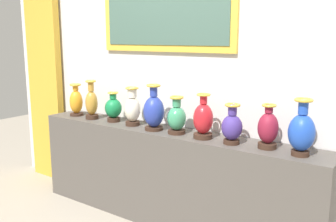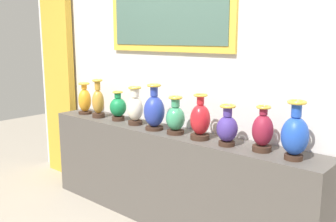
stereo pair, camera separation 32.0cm
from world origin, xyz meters
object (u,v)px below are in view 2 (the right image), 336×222
(vase_sapphire, at_px, (295,135))
(vase_emerald, at_px, (118,107))
(vase_ochre, at_px, (98,102))
(vase_ivory, at_px, (135,108))
(vase_amber, at_px, (85,100))
(vase_crimson, at_px, (200,120))
(vase_jade, at_px, (175,118))
(vase_indigo, at_px, (227,128))
(vase_cobalt, at_px, (154,111))
(vase_burgundy, at_px, (263,131))

(vase_sapphire, bearing_deg, vase_emerald, 178.84)
(vase_ochre, bearing_deg, vase_ivory, 2.27)
(vase_amber, height_order, vase_ivory, vase_ivory)
(vase_ochre, bearing_deg, vase_emerald, 7.61)
(vase_ochre, distance_m, vase_crimson, 1.28)
(vase_amber, xyz_separation_m, vase_ochre, (0.25, -0.02, 0.01))
(vase_amber, relative_size, vase_jade, 1.04)
(vase_crimson, bearing_deg, vase_emerald, 178.17)
(vase_indigo, bearing_deg, vase_sapphire, 1.01)
(vase_ochre, bearing_deg, vase_cobalt, -0.40)
(vase_indigo, bearing_deg, vase_ivory, 178.26)
(vase_ivory, distance_m, vase_jade, 0.50)
(vase_emerald, bearing_deg, vase_ivory, -3.27)
(vase_emerald, relative_size, vase_cobalt, 0.71)
(vase_ochre, bearing_deg, vase_crimson, 0.11)
(vase_sapphire, bearing_deg, vase_ochre, 179.96)
(vase_ochre, bearing_deg, vase_indigo, -0.39)
(vase_amber, xyz_separation_m, vase_cobalt, (1.04, -0.03, 0.02))
(vase_indigo, height_order, vase_sapphire, vase_sapphire)
(vase_amber, xyz_separation_m, vase_indigo, (1.79, -0.03, -0.01))
(vase_cobalt, relative_size, vase_jade, 1.26)
(vase_jade, distance_m, vase_burgundy, 0.79)
(vase_ochre, xyz_separation_m, vase_ivory, (0.52, 0.02, -0.00))
(vase_amber, height_order, vase_cobalt, vase_cobalt)
(vase_crimson, relative_size, vase_burgundy, 1.10)
(vase_cobalt, relative_size, vase_burgundy, 1.22)
(vase_ivory, height_order, vase_crimson, vase_crimson)
(vase_indigo, bearing_deg, vase_crimson, 177.12)
(vase_jade, relative_size, vase_crimson, 0.88)
(vase_ivory, xyz_separation_m, vase_cobalt, (0.27, -0.03, 0.01))
(vase_amber, distance_m, vase_ochre, 0.25)
(vase_ochre, height_order, vase_crimson, vase_ochre)
(vase_ivory, bearing_deg, vase_emerald, 176.73)
(vase_ochre, height_order, vase_emerald, vase_ochre)
(vase_cobalt, relative_size, vase_indigo, 1.30)
(vase_ochre, relative_size, vase_cobalt, 0.96)
(vase_burgundy, xyz_separation_m, vase_sapphire, (0.25, -0.03, 0.02))
(vase_cobalt, bearing_deg, vase_jade, 2.59)
(vase_jade, bearing_deg, vase_amber, 179.25)
(vase_cobalt, bearing_deg, vase_emerald, 175.57)
(vase_ivory, xyz_separation_m, vase_burgundy, (1.29, 0.01, -0.01))
(vase_burgundy, distance_m, vase_sapphire, 0.25)
(vase_emerald, relative_size, vase_crimson, 0.79)
(vase_crimson, bearing_deg, vase_burgundy, 3.26)
(vase_emerald, distance_m, vase_jade, 0.76)
(vase_indigo, bearing_deg, vase_cobalt, 179.62)
(vase_ochre, distance_m, vase_jade, 1.02)
(vase_ivory, height_order, vase_sapphire, vase_sapphire)
(vase_ochre, xyz_separation_m, vase_cobalt, (0.78, -0.01, 0.01))
(vase_emerald, height_order, vase_crimson, vase_crimson)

